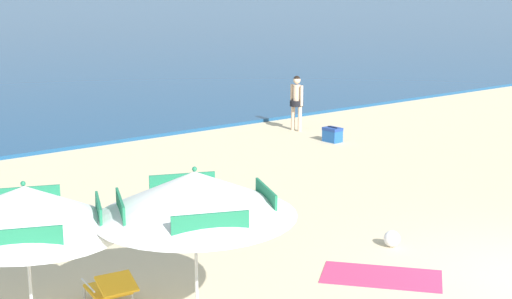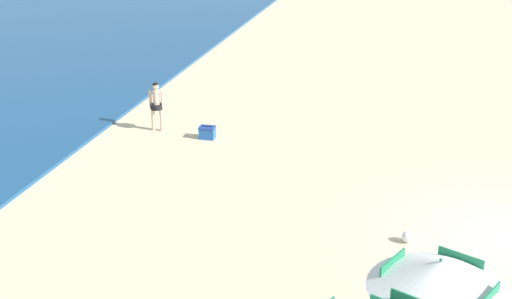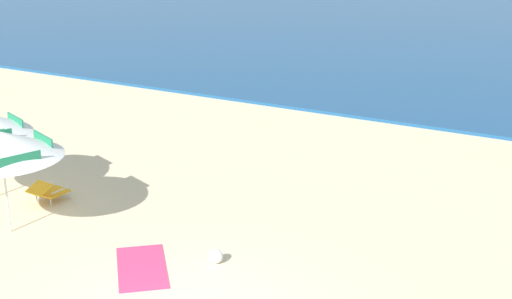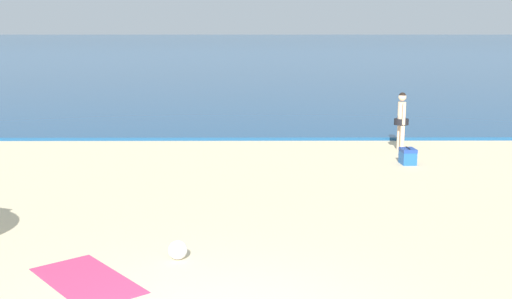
# 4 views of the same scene
# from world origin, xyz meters

# --- Properties ---
(beach_umbrella_striped_main) EXTENTS (2.69, 2.68, 2.24)m
(beach_umbrella_striped_main) POSITION_xyz_m (-5.17, 1.64, 1.90)
(beach_umbrella_striped_main) COLOR silver
(beach_umbrella_striped_main) RESTS_ON ground
(person_standing_near_shore) EXTENTS (0.40, 0.49, 1.64)m
(person_standing_near_shore) POSITION_xyz_m (4.54, 11.00, 0.95)
(person_standing_near_shore) COLOR beige
(person_standing_near_shore) RESTS_ON ground
(cooler_box) EXTENTS (0.38, 0.51, 0.43)m
(cooler_box) POSITION_xyz_m (4.31, 9.20, 0.20)
(cooler_box) COLOR #1E56A8
(cooler_box) RESTS_ON ground
(beach_ball) EXTENTS (0.28, 0.28, 0.28)m
(beach_ball) POSITION_xyz_m (-0.71, 2.45, 0.14)
(beach_ball) COLOR white
(beach_ball) RESTS_ON ground
(beach_towel) EXTENTS (1.84, 1.96, 0.01)m
(beach_towel) POSITION_xyz_m (-1.83, 1.63, 0.01)
(beach_towel) COLOR #DB3866
(beach_towel) RESTS_ON ground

